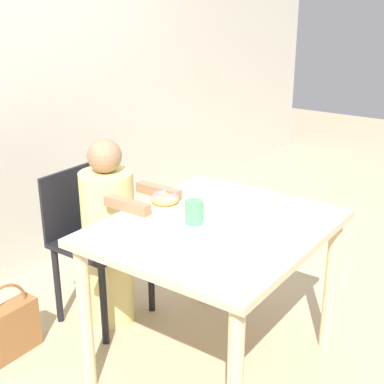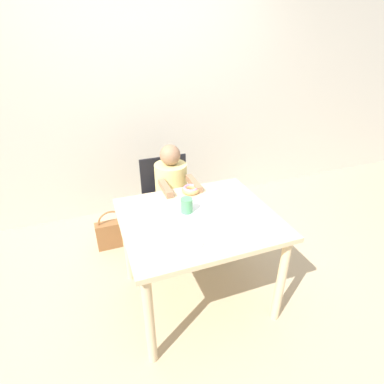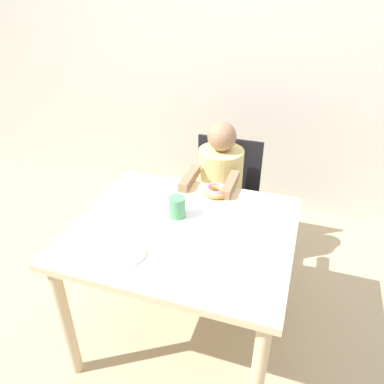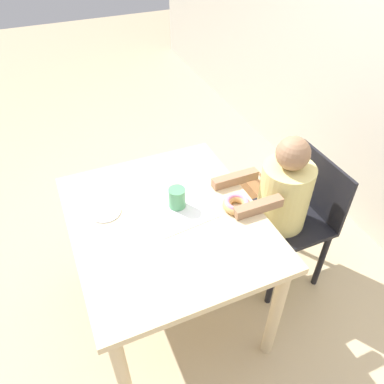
{
  "view_description": "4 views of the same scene",
  "coord_description": "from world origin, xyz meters",
  "px_view_note": "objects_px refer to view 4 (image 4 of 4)",
  "views": [
    {
      "loc": [
        -1.82,
        -1.16,
        1.7
      ],
      "look_at": [
        0.0,
        0.13,
        0.87
      ],
      "focal_mm": 50.0,
      "sensor_mm": 36.0,
      "label": 1
    },
    {
      "loc": [
        -0.63,
        -1.57,
        1.86
      ],
      "look_at": [
        0.0,
        0.13,
        0.87
      ],
      "focal_mm": 28.0,
      "sensor_mm": 36.0,
      "label": 2
    },
    {
      "loc": [
        0.49,
        -1.33,
        1.8
      ],
      "look_at": [
        0.0,
        0.13,
        0.87
      ],
      "focal_mm": 35.0,
      "sensor_mm": 36.0,
      "label": 3
    },
    {
      "loc": [
        1.21,
        -0.39,
        2.0
      ],
      "look_at": [
        0.0,
        0.13,
        0.87
      ],
      "focal_mm": 35.0,
      "sensor_mm": 36.0,
      "label": 4
    }
  ],
  "objects_px": {
    "child_figure": "(279,216)",
    "donut": "(237,204)",
    "chair": "(294,217)",
    "handbag": "(255,197)",
    "cup": "(177,198)"
  },
  "relations": [
    {
      "from": "child_figure",
      "to": "donut",
      "type": "relative_size",
      "value": 7.5
    },
    {
      "from": "chair",
      "to": "donut",
      "type": "distance_m",
      "value": 0.54
    },
    {
      "from": "handbag",
      "to": "cup",
      "type": "height_order",
      "value": "cup"
    },
    {
      "from": "handbag",
      "to": "cup",
      "type": "relative_size",
      "value": 3.69
    },
    {
      "from": "chair",
      "to": "handbag",
      "type": "relative_size",
      "value": 2.11
    },
    {
      "from": "chair",
      "to": "handbag",
      "type": "distance_m",
      "value": 0.63
    },
    {
      "from": "cup",
      "to": "chair",
      "type": "bearing_deg",
      "value": 84.66
    },
    {
      "from": "chair",
      "to": "donut",
      "type": "relative_size",
      "value": 6.07
    },
    {
      "from": "chair",
      "to": "handbag",
      "type": "height_order",
      "value": "chair"
    },
    {
      "from": "handbag",
      "to": "cup",
      "type": "bearing_deg",
      "value": -59.25
    },
    {
      "from": "cup",
      "to": "donut",
      "type": "bearing_deg",
      "value": 64.32
    },
    {
      "from": "chair",
      "to": "cup",
      "type": "bearing_deg",
      "value": -95.34
    },
    {
      "from": "chair",
      "to": "donut",
      "type": "height_order",
      "value": "chair"
    },
    {
      "from": "donut",
      "to": "handbag",
      "type": "bearing_deg",
      "value": 138.38
    },
    {
      "from": "donut",
      "to": "handbag",
      "type": "distance_m",
      "value": 1.01
    }
  ]
}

